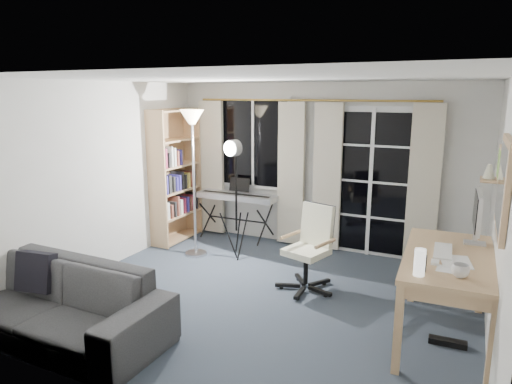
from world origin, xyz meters
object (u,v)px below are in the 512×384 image
Objects in this scene: office_chair at (312,240)px; sofa at (51,290)px; monitor at (477,213)px; studio_light at (234,162)px; desk at (449,266)px; keyboard_piano at (237,197)px; torchiere_lamp at (193,139)px; bookshelf at (173,179)px; mug at (461,269)px.

office_chair is 0.43× the size of sofa.
sofa is at bearing -153.56° from monitor.
office_chair is at bearing -6.58° from studio_light.
desk is 0.64m from monitor.
keyboard_piano is at bearing 128.81° from studio_light.
torchiere_lamp is 2.70m from sofa.
bookshelf is 0.99× the size of torchiere_lamp.
mug is at bearing -35.63° from keyboard_piano.
office_chair is (2.52, -0.80, -0.38)m from bookshelf.
bookshelf is 4.31m from monitor.
sofa is at bearing -76.49° from bookshelf.
keyboard_piano reaches higher than sofa.
sofa is at bearing -163.87° from mug.
bookshelf is at bearing 146.11° from torchiere_lamp.
desk is (4.01, -1.39, -0.24)m from bookshelf.
monitor is at bearing 29.51° from sofa.
torchiere_lamp is at bearing 157.28° from mug.
desk is at bearing -5.06° from office_chair.
sofa is (-3.35, -1.50, -0.27)m from desk.
sofa is at bearing -115.08° from office_chair.
studio_light is at bearing 151.37° from mug.
keyboard_piano is 1.27× the size of office_chair.
office_chair is 7.34× the size of mug.
desk is at bearing -7.29° from studio_light.
bookshelf is 0.87× the size of sofa.
keyboard_piano is 1.98m from office_chair.
monitor is at bearing 2.01° from studio_light.
keyboard_piano is at bearing 156.11° from monitor.
desk is at bearing -29.96° from keyboard_piano.
keyboard_piano is 3.91m from mug.
bookshelf reaches higher than sofa.
sofa is (-1.86, -2.09, -0.13)m from office_chair.
studio_light is 0.73× the size of sofa.
studio_light is 1.07× the size of desk.
torchiere_lamp is 15.06× the size of mug.
keyboard_piano reaches higher than mug.
torchiere_lamp is at bearing 90.16° from sofa.
keyboard_piano is at bearing 21.99° from bookshelf.
office_chair is (1.29, -0.48, -0.76)m from studio_light.
sofa is at bearing -94.99° from keyboard_piano.
bookshelf is 2.67m from office_chair.
office_chair reaches higher than mug.
mug is (-0.10, -0.95, -0.24)m from monitor.
office_chair is at bearing 172.86° from monitor.
torchiere_lamp is at bearing -152.39° from studio_light.
sofa is (-0.57, -2.57, -0.90)m from studio_light.
bookshelf is 1.07m from torchiere_lamp.
keyboard_piano is at bearing 74.06° from torchiere_lamp.
torchiere_lamp is 1.62× the size of keyboard_piano.
bookshelf is at bearing 158.50° from desk.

